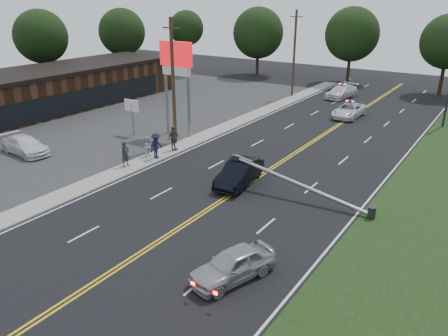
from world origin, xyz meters
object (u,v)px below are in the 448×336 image
Objects in this scene: utility_pole_mid at (173,83)px; bystander_a at (125,154)px; crashed_sedan at (239,173)px; bystander_b at (149,146)px; pylon_sign at (176,66)px; emergency_b at (342,92)px; utility_pole_far at (294,54)px; waiting_sedan at (233,265)px; small_sign at (132,109)px; fallen_streetlight at (306,187)px; bystander_d at (173,138)px; bystander_c at (156,146)px; parked_car at (25,145)px; emergency_a at (349,110)px.

bystander_a is at bearing -85.46° from utility_pole_mid.
bystander_b reaches higher than crashed_sedan.
pylon_sign is 4.36× the size of bystander_a.
bystander_a is at bearing -90.78° from emergency_b.
utility_pole_far reaches higher than waiting_sedan.
small_sign is 26.66m from emergency_b.
small_sign is 0.77× the size of waiting_sedan.
utility_pole_mid reaches higher than fallen_streetlight.
waiting_sedan is at bearing -68.94° from emergency_b.
waiting_sedan is (13.92, -34.87, -4.39)m from utility_pole_far.
small_sign is 8.16m from bystander_a.
utility_pole_far is 25.96m from bystander_b.
bystander_d reaches higher than emergency_b.
bystander_c reaches higher than emergency_b.
parked_car is at bearing 129.52° from bystander_d.
crashed_sedan is (8.72, -4.00, -4.31)m from utility_pole_mid.
bystander_a is at bearing -77.56° from pylon_sign.
bystander_d is (-7.64, 2.48, 0.33)m from crashed_sedan.
emergency_b is (-3.74, 8.26, 0.07)m from emergency_a.
emergency_a is at bearing 61.26° from utility_pole_mid.
utility_pole_mid is at bearing 148.02° from crashed_sedan.
emergency_a is (8.99, 16.39, -4.40)m from utility_pole_mid.
bystander_c is (6.00, -3.63, -1.24)m from small_sign.
bystander_b is at bearing -72.94° from pylon_sign.
small_sign is 5.53m from utility_pole_mid.
pylon_sign is at bearing 157.78° from fallen_streetlight.
bystander_c is at bearing -87.33° from utility_pole_far.
waiting_sedan is at bearing -44.33° from pylon_sign.
utility_pole_far is 25.97m from bystander_c.
small_sign is at bearing -150.26° from pylon_sign.
fallen_streetlight is 8.89m from waiting_sedan.
emergency_b is (5.25, 2.65, -4.33)m from utility_pole_far.
bystander_b is 0.80m from bystander_c.
bystander_a is at bearing -71.53° from parked_car.
bystander_c is at bearing -96.43° from bystander_b.
emergency_b is (5.25, 24.65, -4.33)m from utility_pole_mid.
bystander_d is (0.66, 2.10, 0.22)m from bystander_b.
bystander_d is at bearing -22.62° from bystander_b.
utility_pole_mid is at bearing 155.72° from waiting_sedan.
waiting_sedan is 16.37m from bystander_b.
fallen_streetlight is at bearing -94.32° from bystander_c.
fallen_streetlight reaches higher than emergency_b.
pylon_sign reaches higher than bystander_b.
crashed_sedan is at bearing -30.90° from pylon_sign.
utility_pole_far reaches higher than emergency_b.
utility_pole_far reaches higher than bystander_b.
utility_pole_far is at bearing 130.24° from waiting_sedan.
bystander_b is at bearing 170.00° from crashed_sedan.
bystander_c is at bearing -66.10° from pylon_sign.
bystander_d reaches higher than crashed_sedan.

